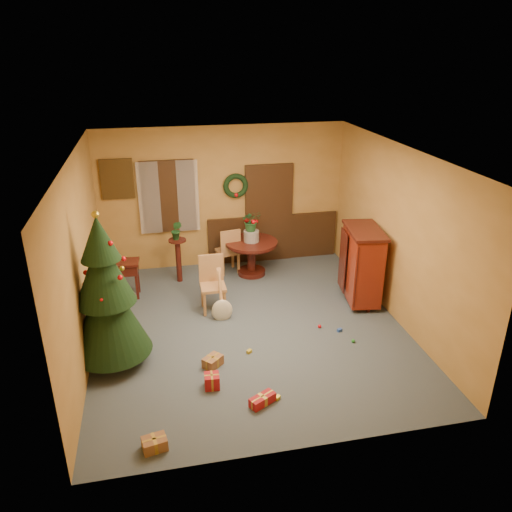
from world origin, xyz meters
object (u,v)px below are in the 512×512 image
object	(u,v)px
chair_near	(212,281)
christmas_tree	(106,295)
sideboard	(362,263)
writing_desk	(117,271)
dining_table	(251,251)

from	to	relation	value
chair_near	christmas_tree	world-z (taller)	christmas_tree
christmas_tree	sideboard	world-z (taller)	christmas_tree
christmas_tree	writing_desk	xyz separation A→B (m)	(-0.00, 2.11, -0.59)
writing_desk	chair_near	bearing A→B (deg)	-25.55
christmas_tree	sideboard	size ratio (longest dim) A/B	1.69
dining_table	chair_near	xyz separation A→B (m)	(-0.95, -1.25, 0.03)
christmas_tree	writing_desk	distance (m)	2.19
chair_near	writing_desk	world-z (taller)	chair_near
dining_table	sideboard	distance (m)	2.30
sideboard	dining_table	bearing A→B (deg)	138.36
dining_table	sideboard	world-z (taller)	sideboard
sideboard	christmas_tree	bearing A→B (deg)	-166.16
dining_table	chair_near	distance (m)	1.57
dining_table	writing_desk	world-z (taller)	dining_table
sideboard	chair_near	bearing A→B (deg)	174.30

